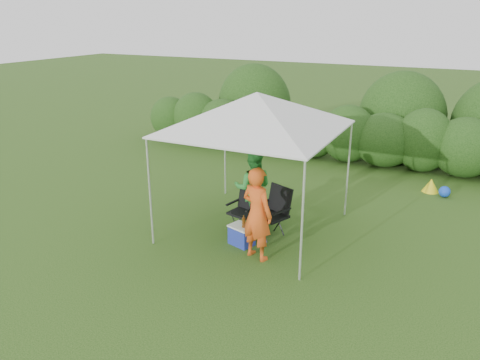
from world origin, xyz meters
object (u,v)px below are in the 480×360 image
at_px(canopy, 257,111).
at_px(chair_left, 245,207).
at_px(cooler, 242,235).
at_px(chair_right, 275,209).
at_px(man, 257,214).
at_px(woman, 253,188).

distance_m(canopy, chair_left, 1.97).
bearing_deg(cooler, chair_right, 75.70).
height_order(canopy, chair_left, canopy).
xyz_separation_m(man, woman, (-0.66, 1.26, -0.05)).
xyz_separation_m(chair_right, man, (0.06, -0.98, 0.29)).
relative_size(man, cooler, 3.16).
height_order(woman, cooler, woman).
height_order(canopy, chair_right, canopy).
bearing_deg(chair_left, man, -41.53).
bearing_deg(chair_right, cooler, -99.43).
distance_m(chair_right, man, 1.03).
height_order(chair_right, chair_left, chair_right).
bearing_deg(cooler, woman, 119.39).
bearing_deg(man, chair_right, -70.01).
distance_m(chair_left, woman, 0.43).
xyz_separation_m(man, cooler, (-0.47, 0.33, -0.67)).
relative_size(chair_left, man, 0.52).
distance_m(canopy, chair_right, 1.95).
bearing_deg(chair_right, chair_left, -156.19).
height_order(chair_right, woman, woman).
bearing_deg(man, chair_left, -37.57).
bearing_deg(man, cooler, -18.71).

